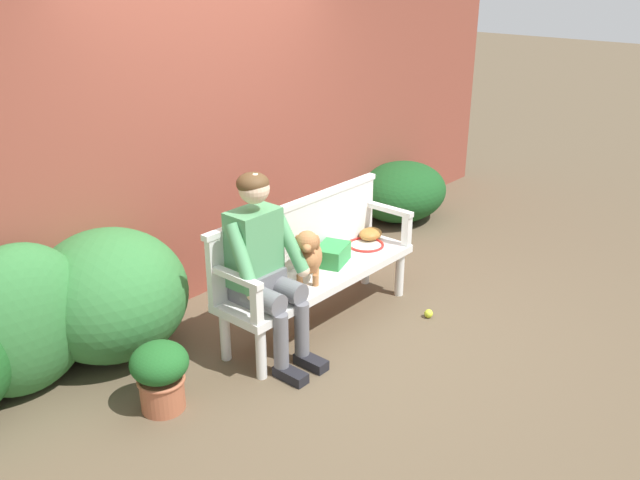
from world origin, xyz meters
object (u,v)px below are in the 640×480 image
(person_seated, at_px, (263,262))
(tennis_racket, at_px, (363,244))
(tennis_ball, at_px, (429,314))
(baseball_glove, at_px, (371,234))
(sports_bag, at_px, (332,254))
(garden_bench, at_px, (320,279))
(dog_on_bench, at_px, (308,254))
(potted_plant, at_px, (160,373))

(person_seated, relative_size, tennis_racket, 2.25)
(tennis_racket, relative_size, tennis_ball, 8.77)
(tennis_racket, height_order, baseball_glove, baseball_glove)
(sports_bag, height_order, tennis_ball, sports_bag)
(garden_bench, xyz_separation_m, sports_bag, (0.18, 0.03, 0.13))
(garden_bench, xyz_separation_m, dog_on_bench, (-0.18, -0.04, 0.27))
(tennis_racket, xyz_separation_m, tennis_ball, (0.02, -0.63, -0.41))
(potted_plant, bearing_deg, person_seated, -3.80)
(baseball_glove, bearing_deg, person_seated, 177.58)
(person_seated, bearing_deg, sports_bag, 3.01)
(person_seated, bearing_deg, dog_on_bench, -5.54)
(baseball_glove, height_order, sports_bag, sports_bag)
(sports_bag, bearing_deg, baseball_glove, 6.51)
(person_seated, height_order, tennis_ball, person_seated)
(garden_bench, relative_size, tennis_racket, 2.98)
(dog_on_bench, bearing_deg, baseball_glove, 8.77)
(tennis_racket, height_order, tennis_ball, tennis_racket)
(dog_on_bench, distance_m, tennis_racket, 0.81)
(baseball_glove, bearing_deg, tennis_ball, -107.45)
(sports_bag, bearing_deg, tennis_racket, 4.65)
(garden_bench, distance_m, tennis_racket, 0.60)
(sports_bag, xyz_separation_m, tennis_ball, (0.44, -0.60, -0.47))
(person_seated, height_order, potted_plant, person_seated)
(baseball_glove, bearing_deg, tennis_racket, -174.93)
(baseball_glove, distance_m, sports_bag, 0.56)
(baseball_glove, relative_size, potted_plant, 0.50)
(garden_bench, height_order, tennis_ball, garden_bench)
(tennis_racket, distance_m, baseball_glove, 0.15)
(tennis_ball, bearing_deg, garden_bench, 137.53)
(baseball_glove, height_order, tennis_ball, baseball_glove)
(potted_plant, bearing_deg, sports_bag, -0.55)
(sports_bag, bearing_deg, dog_on_bench, -167.80)
(dog_on_bench, distance_m, baseball_glove, 0.95)
(sports_bag, distance_m, potted_plant, 1.60)
(dog_on_bench, xyz_separation_m, sports_bag, (0.36, 0.08, -0.14))
(garden_bench, relative_size, baseball_glove, 7.83)
(dog_on_bench, relative_size, sports_bag, 1.52)
(person_seated, distance_m, tennis_ball, 1.48)
(baseball_glove, xyz_separation_m, tennis_ball, (-0.12, -0.66, -0.44))
(garden_bench, bearing_deg, tennis_ball, -42.47)
(baseball_glove, bearing_deg, dog_on_bench, -178.15)
(dog_on_bench, distance_m, potted_plant, 1.29)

